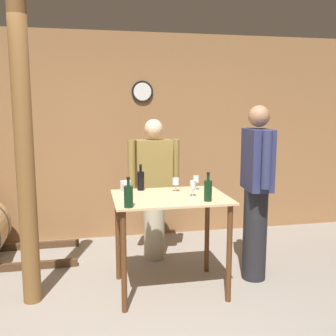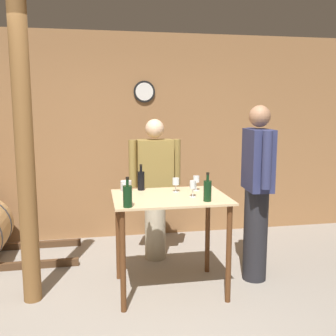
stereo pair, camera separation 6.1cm
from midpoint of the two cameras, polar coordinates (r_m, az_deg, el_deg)
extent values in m
cube|color=#996B42|center=(5.26, -5.29, 4.49)|extent=(8.40, 0.05, 2.70)
cylinder|color=black|center=(5.23, -3.12, 11.00)|extent=(0.28, 0.03, 0.28)
cylinder|color=white|center=(5.21, -3.10, 11.01)|extent=(0.23, 0.01, 0.23)
cube|color=#D1B284|center=(3.68, 0.76, -4.24)|extent=(1.06, 0.79, 0.02)
cylinder|color=#593319|center=(3.44, -6.05, -13.36)|extent=(0.05, 0.05, 0.91)
cylinder|color=#593319|center=(3.63, 9.29, -12.22)|extent=(0.05, 0.05, 0.91)
cylinder|color=#593319|center=(4.07, -6.81, -9.78)|extent=(0.05, 0.05, 0.91)
cylinder|color=#593319|center=(4.23, 6.19, -9.04)|extent=(0.05, 0.05, 0.91)
cylinder|color=brown|center=(3.61, -19.61, 1.95)|extent=(0.16, 0.16, 2.70)
cylinder|color=black|center=(3.28, -5.36, -4.14)|extent=(0.08, 0.08, 0.18)
cylinder|color=black|center=(3.25, -5.39, -1.94)|extent=(0.02, 0.02, 0.07)
cylinder|color=black|center=(3.24, -5.40, -1.47)|extent=(0.03, 0.03, 0.02)
cylinder|color=black|center=(3.93, -3.49, -1.87)|extent=(0.07, 0.07, 0.19)
cylinder|color=black|center=(3.90, -3.51, 0.01)|extent=(0.02, 0.02, 0.07)
cylinder|color=black|center=(3.90, -3.51, 0.39)|extent=(0.03, 0.03, 0.02)
cylinder|color=black|center=(3.48, 6.25, -3.34)|extent=(0.07, 0.07, 0.18)
cylinder|color=black|center=(3.46, 6.28, -1.24)|extent=(0.02, 0.02, 0.07)
cylinder|color=black|center=(3.45, 6.29, -0.80)|extent=(0.03, 0.03, 0.02)
cylinder|color=silver|center=(3.55, -5.71, -4.59)|extent=(0.06, 0.06, 0.00)
cylinder|color=silver|center=(3.54, -5.72, -3.95)|extent=(0.01, 0.01, 0.08)
cylinder|color=silver|center=(3.52, -5.74, -2.78)|extent=(0.06, 0.06, 0.07)
cylinder|color=silver|center=(3.85, 1.60, -3.46)|extent=(0.06, 0.06, 0.00)
cylinder|color=silver|center=(3.84, 1.60, -2.93)|extent=(0.01, 0.01, 0.07)
cylinder|color=silver|center=(3.83, 1.60, -1.95)|extent=(0.07, 0.07, 0.07)
cylinder|color=silver|center=(3.65, 4.08, -4.18)|extent=(0.06, 0.06, 0.00)
cylinder|color=silver|center=(3.64, 4.09, -3.58)|extent=(0.01, 0.01, 0.07)
cylinder|color=silver|center=(3.63, 4.10, -2.42)|extent=(0.06, 0.06, 0.07)
cylinder|color=silver|center=(3.92, 4.55, -3.25)|extent=(0.06, 0.06, 0.00)
cylinder|color=silver|center=(3.92, 4.56, -2.64)|extent=(0.01, 0.01, 0.08)
cylinder|color=silver|center=(3.90, 4.57, -1.60)|extent=(0.06, 0.06, 0.06)
cylinder|color=silver|center=(3.91, -5.67, -2.60)|extent=(0.11, 0.11, 0.10)
cylinder|color=#B7AD93|center=(4.59, -1.49, -8.22)|extent=(0.24, 0.24, 0.80)
cube|color=olive|center=(4.44, -1.53, 0.36)|extent=(0.40, 0.22, 0.59)
sphere|color=beige|center=(4.39, -1.55, 5.76)|extent=(0.21, 0.21, 0.21)
cylinder|color=olive|center=(4.48, 1.63, 0.82)|extent=(0.09, 0.09, 0.53)
cylinder|color=olive|center=(4.40, -4.75, 0.65)|extent=(0.09, 0.09, 0.53)
cylinder|color=#232328|center=(4.14, 12.98, -9.44)|extent=(0.24, 0.24, 0.94)
cube|color=navy|center=(3.97, 13.37, 1.17)|extent=(0.25, 0.42, 0.60)
sphere|color=#9E7051|center=(3.93, 13.60, 7.32)|extent=(0.21, 0.21, 0.21)
cylinder|color=navy|center=(4.20, 12.29, 2.04)|extent=(0.09, 0.09, 0.54)
cylinder|color=navy|center=(3.73, 14.63, 1.10)|extent=(0.09, 0.09, 0.54)
camera|label=1|loc=(0.03, -89.53, 0.07)|focal=42.00mm
camera|label=2|loc=(0.03, 90.47, -0.07)|focal=42.00mm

